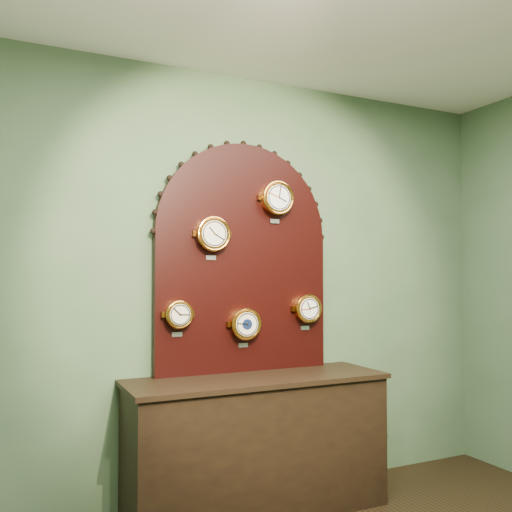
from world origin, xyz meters
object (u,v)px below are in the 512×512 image
display_board (243,250)px  roman_clock (213,234)px  hygrometer (179,314)px  shop_counter (257,447)px  barometer (245,324)px  arabic_clock (277,198)px  tide_clock (307,309)px

display_board → roman_clock: bearing=-164.5°
hygrometer → roman_clock: bearing=-0.3°
shop_counter → barometer: barometer is taller
arabic_clock → barometer: size_ratio=1.09×
display_board → barometer: (-0.01, -0.07, -0.48)m
shop_counter → barometer: (-0.01, 0.15, 0.74)m
roman_clock → barometer: (0.23, 0.00, -0.58)m
shop_counter → tide_clock: size_ratio=6.48×
shop_counter → arabic_clock: arabic_clock is taller
roman_clock → tide_clock: bearing=0.1°
shop_counter → hygrometer: size_ratio=7.02×
shop_counter → hygrometer: 0.95m
hygrometer → display_board: bearing=8.0°
hygrometer → tide_clock: (0.91, -0.00, 0.01)m
shop_counter → roman_clock: 1.35m
display_board → roman_clock: display_board is taller
roman_clock → arabic_clock: 0.52m
arabic_clock → tide_clock: bearing=0.2°
hygrometer → barometer: bearing=-0.1°
display_board → arabic_clock: display_board is taller
shop_counter → arabic_clock: 1.60m
arabic_clock → hygrometer: size_ratio=1.24×
arabic_clock → roman_clock: bearing=180.0°
roman_clock → hygrometer: bearing=179.7°
barometer → roman_clock: bearing=-179.9°
display_board → hygrometer: display_board is taller
display_board → arabic_clock: (0.22, -0.07, 0.35)m
roman_clock → arabic_clock: (0.46, -0.00, 0.26)m
barometer → arabic_clock: bearing=-0.1°
shop_counter → display_board: (0.00, 0.22, 1.23)m
barometer → tide_clock: (0.47, 0.00, 0.09)m
display_board → tide_clock: 0.60m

